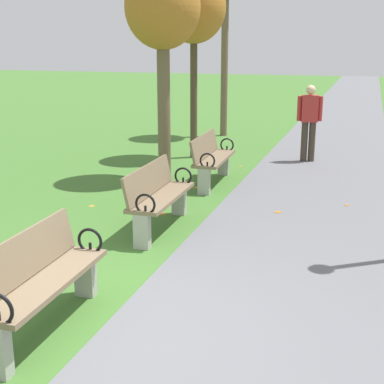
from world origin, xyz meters
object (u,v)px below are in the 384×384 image
tree_2 (194,9)px  pedestrian_walking (309,119)px  park_bench_1 (40,280)px  tree_1 (163,12)px  park_bench_2 (158,196)px  park_bench_3 (212,158)px

tree_2 → pedestrian_walking: size_ratio=2.45×
park_bench_1 → tree_1: size_ratio=0.42×
park_bench_1 → park_bench_2: bearing=90.0°
tree_1 → tree_2: bearing=91.9°
tree_1 → pedestrian_walking: 3.94m
tree_1 → park_bench_1: bearing=-80.3°
pedestrian_walking → park_bench_2: bearing=-105.8°
park_bench_3 → tree_1: 2.72m
tree_2 → park_bench_2: bearing=-77.9°
tree_2 → tree_1: bearing=-88.1°
park_bench_1 → pedestrian_walking: bearing=79.7°
park_bench_1 → tree_1: 6.33m
park_bench_2 → park_bench_3: 2.68m
pedestrian_walking → tree_2: bearing=-173.9°
park_bench_2 → tree_1: tree_1 is taller
tree_1 → park_bench_2: bearing=-71.0°
park_bench_3 → park_bench_2: bearing=-90.0°
park_bench_3 → tree_2: bearing=115.4°
park_bench_2 → park_bench_3: size_ratio=1.00×
park_bench_1 → pedestrian_walking: pedestrian_walking is taller
park_bench_1 → park_bench_2: same height
park_bench_1 → tree_1: bearing=99.7°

